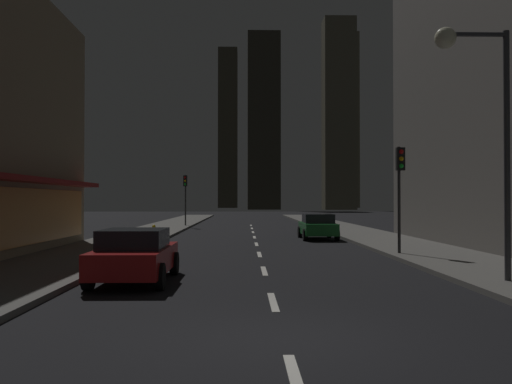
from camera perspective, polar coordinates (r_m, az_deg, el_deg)
ground_plane at (r=40.76m, az=-0.39°, el=-4.09°), size 78.00×136.00×0.10m
sidewalk_right at (r=41.46m, az=9.35°, el=-3.85°), size 4.00×76.00×0.15m
sidewalk_left at (r=41.24m, az=-10.18°, el=-3.86°), size 4.00×76.00×0.15m
lane_marking_center at (r=27.59m, az=0.05°, el=-5.50°), size 0.16×43.80×0.01m
skyscraper_distant_tall at (r=166.85m, az=-2.95°, el=6.61°), size 5.74×8.88×48.00m
skyscraper_distant_mid at (r=135.76m, az=0.82°, el=7.36°), size 7.99×7.65×43.43m
skyscraper_distant_short at (r=134.12m, az=8.69°, el=8.05°), size 7.58×6.32×46.11m
skyscraper_distant_slender at (r=171.13m, az=9.20°, el=7.43°), size 8.76×5.24×53.90m
car_parked_near at (r=15.23m, az=-12.56°, el=-6.46°), size 1.98×4.24×1.45m
car_parked_far at (r=31.38m, az=6.49°, el=-3.59°), size 1.98×4.24×1.45m
fire_hydrant_far_left at (r=32.36m, az=-10.67°, el=-4.01°), size 0.42×0.30×0.65m
traffic_light_near_right at (r=22.08m, az=14.86°, el=1.65°), size 0.32×0.48×4.20m
traffic_light_far_left at (r=45.48m, az=-7.42°, el=0.34°), size 0.32×0.48×4.20m
street_lamp_right at (r=15.44m, az=22.02°, el=9.78°), size 1.96×0.56×6.58m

